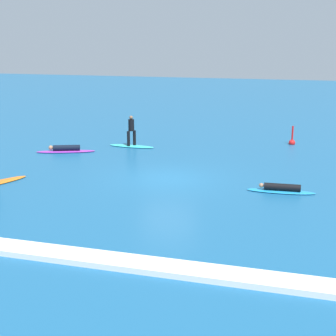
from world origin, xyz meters
TOP-DOWN VIEW (x-y plane):
  - ground_plane at (0.00, 0.00)m, footprint 120.00×120.00m
  - surfer_on_teal_board at (-4.05, 6.15)m, footprint 2.82×0.80m
  - surfer_on_purple_board at (-7.14, 3.72)m, footprint 3.31×1.82m
  - surfer_on_blue_board at (5.15, -0.73)m, footprint 2.87×0.80m
  - marker_buoy at (5.09, 9.54)m, footprint 0.39×0.39m
  - wave_crest at (0.00, -9.19)m, footprint 16.38×0.90m

SIDE VIEW (x-z plane):
  - ground_plane at x=0.00m, z-range 0.00..0.00m
  - wave_crest at x=0.00m, z-range 0.00..0.18m
  - surfer_on_blue_board at x=5.15m, z-range -0.05..0.32m
  - surfer_on_purple_board at x=-7.14m, z-range -0.07..0.35m
  - marker_buoy at x=5.09m, z-range -0.43..0.79m
  - surfer_on_teal_board at x=-4.05m, z-range -0.43..1.44m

